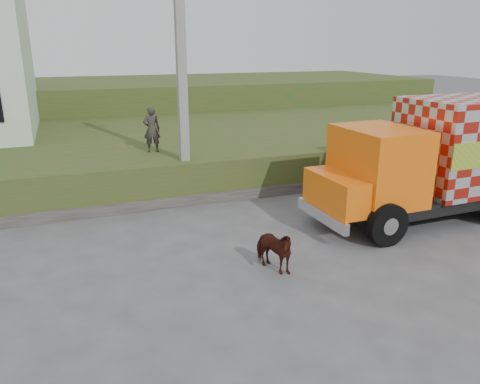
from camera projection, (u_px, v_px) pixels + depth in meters
name	position (u px, v px, depth m)	size (l,w,h in m)	color
ground	(263.00, 247.00, 12.84)	(120.00, 120.00, 0.00)	#474749
embankment	(178.00, 148.00, 21.55)	(40.00, 12.00, 1.50)	#274E1A
embankment_far	(137.00, 103.00, 32.03)	(40.00, 12.00, 3.00)	#274E1A
retaining_strip	(160.00, 202.00, 15.86)	(16.00, 0.50, 0.40)	#595651
utility_pole	(182.00, 84.00, 15.39)	(1.20, 0.30, 8.00)	gray
cargo_truck	(452.00, 157.00, 14.75)	(8.46, 3.08, 3.75)	black
cow	(273.00, 250.00, 11.35)	(0.60, 1.32, 1.11)	#32190C
pedestrian	(152.00, 129.00, 17.17)	(0.61, 0.40, 1.68)	#2A2725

